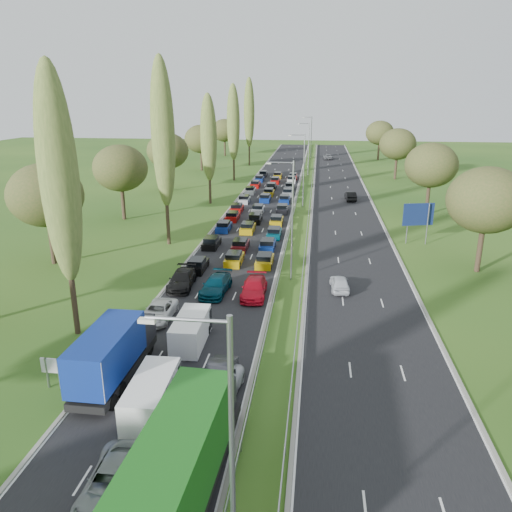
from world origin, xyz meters
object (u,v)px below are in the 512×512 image
(white_van_rear, at_px, (192,329))
(direction_sign, at_px, (418,216))
(near_car_3, at_px, (182,279))
(green_lorry, at_px, (174,478))
(info_sign, at_px, (53,369))
(near_car_2, at_px, (158,312))
(white_van_front, at_px, (153,394))
(blue_lorry, at_px, (114,352))

(white_van_rear, distance_m, direction_sign, 36.46)
(near_car_3, distance_m, direction_sign, 31.35)
(green_lorry, distance_m, info_sign, 14.17)
(near_car_2, height_order, white_van_front, white_van_front)
(green_lorry, relative_size, white_van_front, 2.69)
(blue_lorry, bearing_deg, white_van_front, -39.58)
(near_car_2, height_order, info_sign, info_sign)
(blue_lorry, bearing_deg, green_lorry, -55.88)
(blue_lorry, bearing_deg, info_sign, -157.51)
(green_lorry, height_order, direction_sign, direction_sign)
(near_car_2, relative_size, green_lorry, 0.33)
(near_car_2, distance_m, white_van_rear, 5.25)
(near_car_3, bearing_deg, blue_lorry, -93.08)
(near_car_3, xyz_separation_m, white_van_rear, (3.75, -11.02, 0.29))
(green_lorry, xyz_separation_m, white_van_rear, (-3.40, 16.44, -1.27))
(white_van_front, xyz_separation_m, info_sign, (-7.09, 1.62, 0.22))
(near_car_2, bearing_deg, white_van_front, -72.92)
(blue_lorry, xyz_separation_m, info_sign, (-3.51, -1.41, -0.64))
(green_lorry, bearing_deg, blue_lorry, 126.04)
(direction_sign, bearing_deg, near_car_3, -144.22)
(white_van_rear, bearing_deg, near_car_2, 134.83)
(direction_sign, bearing_deg, green_lorry, -111.69)
(white_van_rear, xyz_separation_m, direction_sign, (21.59, 29.28, 2.46))
(info_sign, bearing_deg, near_car_3, 79.18)
(blue_lorry, distance_m, direction_sign, 43.20)
(white_van_front, bearing_deg, near_car_2, 104.58)
(blue_lorry, xyz_separation_m, direction_sign, (25.29, 34.98, 1.56))
(near_car_3, distance_m, green_lorry, 28.42)
(info_sign, height_order, direction_sign, direction_sign)
(green_lorry, height_order, white_van_rear, green_lorry)
(white_van_rear, height_order, direction_sign, direction_sign)
(near_car_2, bearing_deg, near_car_3, 90.68)
(blue_lorry, relative_size, white_van_front, 1.65)
(direction_sign, bearing_deg, white_van_rear, -126.40)
(blue_lorry, bearing_deg, direction_sign, 54.76)
(near_car_3, relative_size, blue_lorry, 0.60)
(white_van_rear, relative_size, direction_sign, 1.04)
(white_van_front, bearing_deg, info_sign, 165.32)
(white_van_rear, relative_size, info_sign, 2.57)
(near_car_3, bearing_deg, near_car_2, -93.26)
(blue_lorry, height_order, direction_sign, direction_sign)
(near_car_2, relative_size, direction_sign, 0.95)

